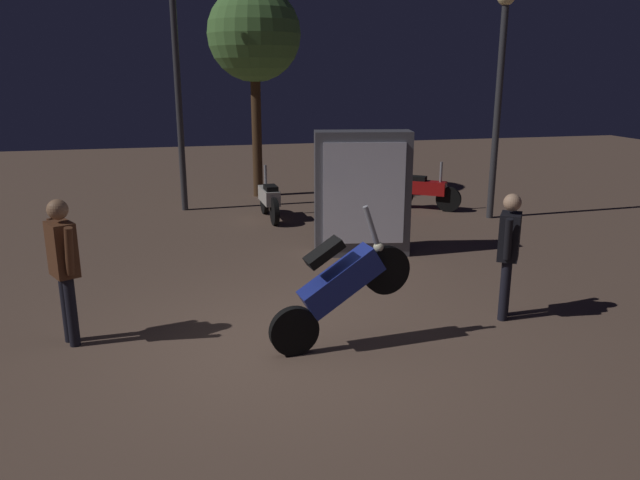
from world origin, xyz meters
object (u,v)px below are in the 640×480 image
Objects in this scene: motorcycle_blue_foreground at (340,285)px; streetlamp_far at (176,57)px; motorcycle_white_parked_right at (269,199)px; streetlamp_near at (500,75)px; motorcycle_red_parked_left at (424,191)px; kiosk_billboard at (362,194)px; person_bystander_far at (63,259)px; person_rider_beside at (509,246)px.

motorcycle_blue_foreground is 8.32m from streetlamp_far.
streetlamp_far is at bearing 49.86° from motorcycle_white_parked_right.
streetlamp_near is at bearing 41.83° from motorcycle_blue_foreground.
motorcycle_red_parked_left is 3.92m from kiosk_billboard.
person_bystander_far is 0.81× the size of kiosk_billboard.
streetlamp_near is (4.82, 5.43, 2.24)m from motorcycle_blue_foreground.
streetlamp_far reaches higher than streetlamp_near.
motorcycle_white_parked_right is 5.38m from streetlamp_near.
person_bystander_far is 5.08m from kiosk_billboard.
motorcycle_red_parked_left is 2.96m from streetlamp_near.
person_bystander_far is 7.45m from streetlamp_far.
motorcycle_white_parked_right is at bearing -142.31° from motorcycle_red_parked_left.
person_bystander_far reaches higher than motorcycle_red_parked_left.
person_rider_beside is at bearing 147.86° from person_bystander_far.
motorcycle_blue_foreground is 3.11m from person_bystander_far.
motorcycle_white_parked_right is at bearing -36.66° from person_rider_beside.
streetlamp_near reaches higher than motorcycle_white_parked_right.
streetlamp_near is at bearing -140.56° from kiosk_billboard.
streetlamp_far is (-5.30, 1.23, 2.91)m from motorcycle_red_parked_left.
person_bystander_far is 9.28m from streetlamp_near.
person_rider_beside is 3.28m from kiosk_billboard.
streetlamp_far is at bearing 160.02° from streetlamp_near.
motorcycle_blue_foreground reaches higher than person_rider_beside.
person_rider_beside is 0.95× the size of person_bystander_far.
person_rider_beside is at bearing -116.82° from streetlamp_near.
motorcycle_red_parked_left is 0.67× the size of kiosk_billboard.
motorcycle_blue_foreground is at bearing 175.91° from motorcycle_white_parked_right.
person_rider_beside is at bearing -62.76° from streetlamp_far.
person_rider_beside is 6.04m from streetlamp_near.
motorcycle_white_parked_right is 0.98× the size of person_bystander_far.
motorcycle_red_parked_left is 3.57m from motorcycle_white_parked_right.
streetlamp_near reaches higher than person_rider_beside.
motorcycle_blue_foreground is at bearing -131.61° from streetlamp_near.
motorcycle_white_parked_right is 1.03× the size of person_rider_beside.
kiosk_billboard reaches higher than motorcycle_white_parked_right.
person_rider_beside is 0.35× the size of streetlamp_near.
streetlamp_far is (-6.37, 2.32, 0.37)m from streetlamp_near.
motorcycle_red_parked_left and motorcycle_white_parked_right have the same top height.
motorcycle_white_parked_right is at bearing -37.71° from streetlamp_far.
person_bystander_far is at bearing -149.44° from streetlamp_near.
streetlamp_far is (-3.81, 7.39, 2.39)m from person_rider_beside.
streetlamp_near is at bearing -82.38° from person_rider_beside.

